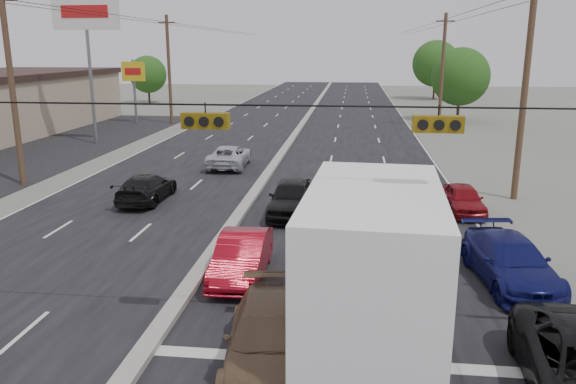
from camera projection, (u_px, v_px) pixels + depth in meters
name	position (u px, v px, depth m)	size (l,w,h in m)	color
ground	(155.00, 340.00, 13.86)	(200.00, 200.00, 0.00)	#606356
road_surface	(290.00, 143.00, 42.73)	(20.00, 160.00, 0.02)	black
center_median	(290.00, 142.00, 42.70)	(0.50, 160.00, 0.20)	gray
parking_lot	(44.00, 150.00, 39.80)	(10.00, 42.00, 0.02)	black
utility_pole_left_b	(12.00, 87.00, 28.41)	(1.60, 0.30, 10.00)	#422D1E
utility_pole_left_c	(169.00, 69.00, 52.47)	(1.60, 0.30, 10.00)	#422D1E
utility_pole_right_b	(525.00, 91.00, 25.64)	(1.60, 0.30, 10.00)	#422D1E
utility_pole_right_c	(442.00, 70.00, 49.69)	(1.60, 0.30, 10.00)	#422D1E
traffic_signals	(201.00, 119.00, 12.34)	(25.00, 0.30, 0.54)	black
pole_sign_billboard	(86.00, 22.00, 40.21)	(5.00, 0.25, 11.00)	slate
pole_sign_far	(134.00, 77.00, 53.03)	(2.20, 0.25, 6.00)	slate
tree_left_far	(148.00, 74.00, 73.11)	(4.80, 4.80, 6.12)	#382619
tree_right_mid	(460.00, 77.00, 54.42)	(5.60, 5.60, 7.14)	#382619
tree_right_far	(436.00, 64.00, 78.21)	(6.40, 6.40, 8.16)	#382619
box_truck	(373.00, 266.00, 13.05)	(3.26, 8.17, 4.07)	black
tan_sedan	(269.00, 338.00, 12.57)	(1.93, 4.74, 1.38)	brown
red_sedan	(242.00, 257.00, 17.51)	(1.45, 4.17, 1.37)	maroon
queue_car_a	(292.00, 198.00, 24.11)	(1.82, 4.52, 1.54)	black
queue_car_b	(406.00, 232.00, 19.81)	(1.50, 4.31, 1.42)	#BCBCBE
queue_car_c	(393.00, 190.00, 26.12)	(2.04, 4.43, 1.23)	#B4B8BD
queue_car_d	(510.00, 262.00, 17.03)	(1.97, 4.84, 1.40)	#101354
queue_car_e	(463.00, 199.00, 24.41)	(1.46, 3.63, 1.24)	maroon
oncoming_near	(146.00, 188.00, 26.28)	(1.81, 4.45, 1.29)	black
oncoming_far	(229.00, 157.00, 33.87)	(2.19, 4.76, 1.32)	#B9BBC1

